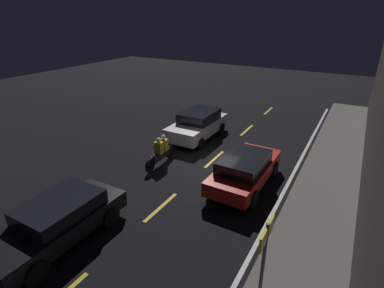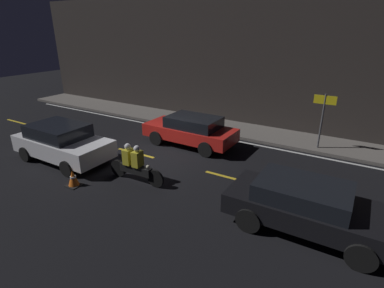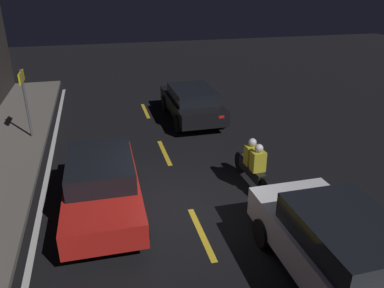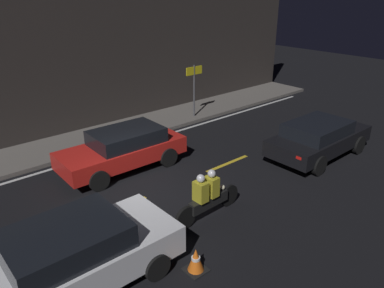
# 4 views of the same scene
# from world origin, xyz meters

# --- Properties ---
(ground_plane) EXTENTS (56.00, 56.00, 0.00)m
(ground_plane) POSITION_xyz_m (0.00, 0.00, 0.00)
(ground_plane) COLOR black
(raised_curb) EXTENTS (28.00, 2.33, 0.15)m
(raised_curb) POSITION_xyz_m (0.00, 5.07, 0.08)
(raised_curb) COLOR #605B56
(raised_curb) RESTS_ON ground
(building_front) EXTENTS (28.00, 0.30, 6.90)m
(building_front) POSITION_xyz_m (0.00, 6.39, 3.45)
(building_front) COLOR #2D2826
(building_front) RESTS_ON ground
(lane_dash_a) EXTENTS (2.00, 0.14, 0.01)m
(lane_dash_a) POSITION_xyz_m (-10.00, 0.00, 0.00)
(lane_dash_a) COLOR gold
(lane_dash_a) RESTS_ON ground
(lane_dash_b) EXTENTS (2.00, 0.14, 0.01)m
(lane_dash_b) POSITION_xyz_m (-5.50, 0.00, 0.00)
(lane_dash_b) COLOR gold
(lane_dash_b) RESTS_ON ground
(lane_dash_c) EXTENTS (2.00, 0.14, 0.01)m
(lane_dash_c) POSITION_xyz_m (-1.00, 0.00, 0.00)
(lane_dash_c) COLOR gold
(lane_dash_c) RESTS_ON ground
(lane_dash_d) EXTENTS (2.00, 0.14, 0.01)m
(lane_dash_d) POSITION_xyz_m (3.50, 0.00, 0.00)
(lane_dash_d) COLOR gold
(lane_dash_d) RESTS_ON ground
(lane_dash_e) EXTENTS (2.00, 0.14, 0.01)m
(lane_dash_e) POSITION_xyz_m (8.00, 0.00, 0.00)
(lane_dash_e) COLOR gold
(lane_dash_e) RESTS_ON ground
(lane_solid_kerb) EXTENTS (25.20, 0.14, 0.01)m
(lane_solid_kerb) POSITION_xyz_m (0.00, 3.65, 0.00)
(lane_solid_kerb) COLOR silver
(lane_solid_kerb) RESTS_ON ground
(sedan_white) EXTENTS (4.18, 1.99, 1.50)m
(sedan_white) POSITION_xyz_m (-3.06, -2.05, 0.79)
(sedan_white) COLOR silver
(sedan_white) RESTS_ON ground
(taxi_red) EXTENTS (4.28, 1.92, 1.39)m
(taxi_red) POSITION_xyz_m (0.56, 2.08, 0.75)
(taxi_red) COLOR red
(taxi_red) RESTS_ON ground
(van_black) EXTENTS (4.29, 1.94, 1.36)m
(van_black) POSITION_xyz_m (6.44, -1.71, 0.75)
(van_black) COLOR black
(van_black) RESTS_ON ground
(motorcycle) EXTENTS (2.31, 0.38, 1.39)m
(motorcycle) POSITION_xyz_m (0.68, -1.95, 0.65)
(motorcycle) COLOR black
(motorcycle) RESTS_ON ground
(traffic_cone_near) EXTENTS (0.47, 0.47, 0.57)m
(traffic_cone_near) POSITION_xyz_m (-0.92, -3.32, 0.28)
(traffic_cone_near) COLOR black
(traffic_cone_near) RESTS_ON ground
(shop_sign) EXTENTS (0.90, 0.08, 2.40)m
(shop_sign) POSITION_xyz_m (5.75, 4.39, 1.84)
(shop_sign) COLOR #4C4C51
(shop_sign) RESTS_ON raised_curb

